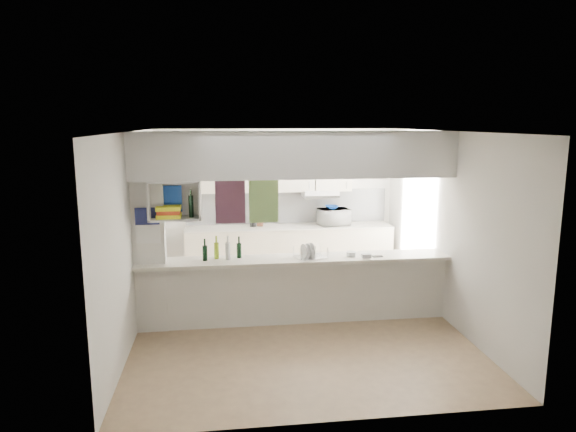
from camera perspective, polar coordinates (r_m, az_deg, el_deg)
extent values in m
plane|color=#917254|center=(7.22, 0.78, -11.72)|extent=(4.80, 4.80, 0.00)
plane|color=white|center=(6.68, 0.84, 9.39)|extent=(4.80, 4.80, 0.00)
plane|color=silver|center=(9.18, -1.33, 1.53)|extent=(4.20, 0.00, 4.20)
plane|color=silver|center=(6.86, -16.83, -1.98)|extent=(0.00, 4.80, 4.80)
plane|color=silver|center=(7.42, 17.07, -1.07)|extent=(0.00, 4.80, 4.80)
cube|color=silver|center=(7.06, 0.79, -8.41)|extent=(4.20, 0.15, 0.88)
cube|color=beige|center=(6.93, 0.80, -4.81)|extent=(4.20, 0.50, 0.04)
cube|color=white|center=(6.70, 0.83, 6.83)|extent=(4.20, 0.50, 0.60)
cube|color=silver|center=(6.83, -15.18, -1.95)|extent=(0.40, 0.18, 2.60)
cube|color=#191E4C|center=(6.69, -15.39, -0.03)|extent=(0.30, 0.01, 0.22)
cube|color=white|center=(6.73, -15.29, -1.95)|extent=(0.30, 0.01, 0.24)
cube|color=#301528|center=(6.91, -6.44, 1.71)|extent=(0.40, 0.02, 0.62)
cube|color=#1A775F|center=(6.94, -2.71, 1.79)|extent=(0.40, 0.02, 0.62)
cube|color=white|center=(6.65, -12.39, -0.28)|extent=(0.65, 0.35, 0.02)
cube|color=white|center=(6.58, -12.55, 3.78)|extent=(0.65, 0.35, 0.02)
cube|color=white|center=(6.77, -12.35, 1.95)|extent=(0.65, 0.02, 0.50)
cube|color=white|center=(6.65, -15.15, 1.67)|extent=(0.02, 0.35, 0.50)
cube|color=white|center=(6.59, -9.76, 1.81)|extent=(0.02, 0.35, 0.50)
cube|color=yellow|center=(6.65, -13.09, 0.02)|extent=(0.30, 0.24, 0.05)
cube|color=#BA3418|center=(6.64, -13.11, 0.44)|extent=(0.28, 0.22, 0.05)
cube|color=yellow|center=(6.64, -13.13, 0.87)|extent=(0.30, 0.24, 0.05)
cube|color=#0D3795|center=(6.74, -12.80, 1.89)|extent=(0.26, 0.02, 0.34)
cylinder|color=black|center=(6.61, -10.72, 1.05)|extent=(0.06, 0.06, 0.28)
cube|color=silver|center=(9.08, 0.15, -4.04)|extent=(3.60, 0.60, 0.90)
cube|color=beige|center=(8.98, 0.15, -1.23)|extent=(3.60, 0.63, 0.03)
cube|color=silver|center=(9.20, -0.08, 1.05)|extent=(3.60, 0.03, 0.60)
cube|color=silver|center=(8.94, -1.23, 5.04)|extent=(2.62, 0.34, 0.72)
cube|color=white|center=(9.02, 3.57, 2.52)|extent=(0.60, 0.46, 0.12)
cube|color=silver|center=(8.81, 3.85, 2.09)|extent=(0.60, 0.02, 0.05)
imported|color=white|center=(9.09, 5.12, -0.10)|extent=(0.58, 0.43, 0.29)
imported|color=#0D3795|center=(9.05, 4.88, 0.99)|extent=(0.23, 0.23, 0.06)
cube|color=silver|center=(6.92, 2.51, -4.60)|extent=(0.46, 0.40, 0.01)
cylinder|color=white|center=(6.85, 1.79, -3.84)|extent=(0.07, 0.19, 0.20)
cylinder|color=white|center=(6.88, 2.23, -3.78)|extent=(0.07, 0.19, 0.20)
cylinder|color=white|center=(6.90, 2.66, -3.73)|extent=(0.07, 0.19, 0.20)
imported|color=white|center=(6.91, 2.65, -4.12)|extent=(0.14, 0.14, 0.10)
cylinder|color=black|center=(6.84, -9.21, -4.09)|extent=(0.06, 0.06, 0.20)
cylinder|color=black|center=(6.81, -9.25, -2.90)|extent=(0.02, 0.02, 0.09)
cylinder|color=olive|center=(6.92, -7.95, -3.84)|extent=(0.06, 0.06, 0.22)
cylinder|color=olive|center=(6.88, -7.98, -2.60)|extent=(0.02, 0.02, 0.09)
cylinder|color=silver|center=(6.84, -6.69, -3.92)|extent=(0.06, 0.06, 0.23)
cylinder|color=silver|center=(6.80, -6.72, -2.60)|extent=(0.02, 0.02, 0.09)
cylinder|color=black|center=(6.92, -5.46, -3.84)|extent=(0.06, 0.06, 0.20)
cylinder|color=black|center=(6.89, -5.48, -2.66)|extent=(0.02, 0.02, 0.09)
cylinder|color=silver|center=(7.04, 7.03, -4.20)|extent=(0.13, 0.13, 0.06)
cube|color=silver|center=(7.00, 8.67, -4.38)|extent=(0.13, 0.09, 0.05)
cube|color=black|center=(7.08, 9.92, -4.43)|extent=(0.14, 0.07, 0.01)
cylinder|color=black|center=(8.95, -3.92, -0.70)|extent=(0.11, 0.11, 0.15)
cube|color=#58301E|center=(8.98, -3.12, -0.48)|extent=(0.12, 0.10, 0.20)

